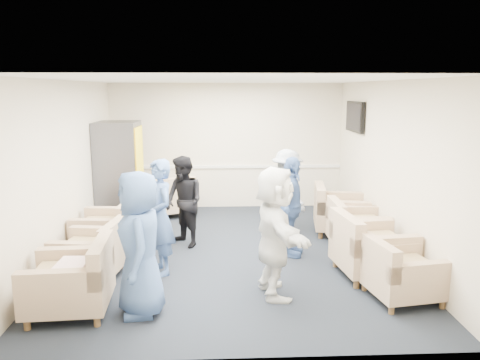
{
  "coord_description": "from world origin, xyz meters",
  "views": [
    {
      "loc": [
        -0.18,
        -7.11,
        2.56
      ],
      "look_at": [
        0.16,
        0.2,
        1.14
      ],
      "focal_mm": 35.0,
      "sensor_mm": 36.0,
      "label": 1
    }
  ],
  "objects_px": {
    "armchair_left_far": "(110,231)",
    "person_mid_left": "(160,217)",
    "armchair_right_midfar": "(354,228)",
    "person_front_right": "(275,232)",
    "armchair_right_midnear": "(368,250)",
    "armchair_corner": "(170,199)",
    "person_back_left": "(184,202)",
    "armchair_right_far": "(337,213)",
    "person_back_right": "(287,191)",
    "armchair_right_near": "(399,274)",
    "person_front_left": "(140,244)",
    "armchair_left_mid": "(94,254)",
    "person_mid_right": "(291,207)",
    "vending_machine": "(120,173)",
    "armchair_left_near": "(75,283)"
  },
  "relations": [
    {
      "from": "armchair_left_far",
      "to": "person_mid_left",
      "type": "height_order",
      "value": "person_mid_left"
    },
    {
      "from": "armchair_right_midfar",
      "to": "person_front_right",
      "type": "xyz_separation_m",
      "value": [
        -1.5,
        -1.68,
        0.48
      ]
    },
    {
      "from": "armchair_right_midnear",
      "to": "armchair_right_midfar",
      "type": "relative_size",
      "value": 1.2
    },
    {
      "from": "armchair_right_midfar",
      "to": "armchair_corner",
      "type": "distance_m",
      "value": 3.88
    },
    {
      "from": "armchair_left_far",
      "to": "person_back_left",
      "type": "distance_m",
      "value": 1.26
    },
    {
      "from": "armchair_left_far",
      "to": "armchair_right_far",
      "type": "xyz_separation_m",
      "value": [
        3.88,
        0.85,
        0.02
      ]
    },
    {
      "from": "person_back_right",
      "to": "person_back_left",
      "type": "bearing_deg",
      "value": 87.26
    },
    {
      "from": "armchair_right_near",
      "to": "person_front_left",
      "type": "bearing_deg",
      "value": 84.42
    },
    {
      "from": "armchair_left_mid",
      "to": "armchair_right_far",
      "type": "height_order",
      "value": "armchair_right_far"
    },
    {
      "from": "armchair_corner",
      "to": "person_mid_right",
      "type": "bearing_deg",
      "value": 108.14
    },
    {
      "from": "person_back_left",
      "to": "person_mid_right",
      "type": "distance_m",
      "value": 1.77
    },
    {
      "from": "armchair_right_midfar",
      "to": "person_mid_left",
      "type": "bearing_deg",
      "value": 106.99
    },
    {
      "from": "armchair_right_near",
      "to": "armchair_right_midfar",
      "type": "bearing_deg",
      "value": -9.01
    },
    {
      "from": "armchair_right_midnear",
      "to": "person_back_right",
      "type": "relative_size",
      "value": 0.69
    },
    {
      "from": "person_mid_left",
      "to": "person_back_right",
      "type": "relative_size",
      "value": 1.08
    },
    {
      "from": "vending_machine",
      "to": "person_mid_right",
      "type": "xyz_separation_m",
      "value": [
        3.02,
        -2.01,
        -0.2
      ]
    },
    {
      "from": "armchair_right_midnear",
      "to": "person_front_left",
      "type": "bearing_deg",
      "value": 101.93
    },
    {
      "from": "armchair_left_far",
      "to": "armchair_left_near",
      "type": "bearing_deg",
      "value": 5.77
    },
    {
      "from": "armchair_right_midfar",
      "to": "person_back_left",
      "type": "distance_m",
      "value": 2.81
    },
    {
      "from": "armchair_left_near",
      "to": "armchair_corner",
      "type": "height_order",
      "value": "armchair_left_near"
    },
    {
      "from": "armchair_right_near",
      "to": "person_front_right",
      "type": "xyz_separation_m",
      "value": [
        -1.52,
        0.22,
        0.5
      ]
    },
    {
      "from": "armchair_left_near",
      "to": "person_front_right",
      "type": "distance_m",
      "value": 2.44
    },
    {
      "from": "person_mid_right",
      "to": "armchair_left_near",
      "type": "bearing_deg",
      "value": 139.35
    },
    {
      "from": "person_back_right",
      "to": "armchair_corner",
      "type": "bearing_deg",
      "value": 36.95
    },
    {
      "from": "person_front_left",
      "to": "armchair_corner",
      "type": "bearing_deg",
      "value": 170.68
    },
    {
      "from": "person_front_left",
      "to": "armchair_right_far",
      "type": "bearing_deg",
      "value": 123.87
    },
    {
      "from": "armchair_left_near",
      "to": "person_front_right",
      "type": "xyz_separation_m",
      "value": [
        2.37,
        0.37,
        0.46
      ]
    },
    {
      "from": "person_back_right",
      "to": "armchair_right_midnear",
      "type": "bearing_deg",
      "value": 176.65
    },
    {
      "from": "armchair_right_near",
      "to": "armchair_right_far",
      "type": "height_order",
      "value": "armchair_right_far"
    },
    {
      "from": "armchair_left_far",
      "to": "armchair_right_midfar",
      "type": "relative_size",
      "value": 1.08
    },
    {
      "from": "armchair_left_far",
      "to": "armchair_corner",
      "type": "xyz_separation_m",
      "value": [
        0.75,
        2.18,
        0.0
      ]
    },
    {
      "from": "armchair_right_midfar",
      "to": "armchair_left_near",
      "type": "bearing_deg",
      "value": 118.61
    },
    {
      "from": "vending_machine",
      "to": "person_mid_left",
      "type": "bearing_deg",
      "value": -67.62
    },
    {
      "from": "armchair_right_far",
      "to": "person_front_right",
      "type": "bearing_deg",
      "value": 159.37
    },
    {
      "from": "armchair_left_near",
      "to": "person_mid_left",
      "type": "height_order",
      "value": "person_mid_left"
    },
    {
      "from": "armchair_left_near",
      "to": "armchair_right_midnear",
      "type": "bearing_deg",
      "value": 100.32
    },
    {
      "from": "armchair_right_near",
      "to": "person_mid_right",
      "type": "distance_m",
      "value": 2.02
    },
    {
      "from": "person_front_right",
      "to": "person_mid_right",
      "type": "bearing_deg",
      "value": -23.46
    },
    {
      "from": "armchair_left_far",
      "to": "armchair_right_far",
      "type": "bearing_deg",
      "value": 106.23
    },
    {
      "from": "armchair_right_midfar",
      "to": "person_mid_left",
      "type": "distance_m",
      "value": 3.18
    },
    {
      "from": "armchair_corner",
      "to": "person_mid_right",
      "type": "distance_m",
      "value": 3.27
    },
    {
      "from": "vending_machine",
      "to": "person_front_left",
      "type": "relative_size",
      "value": 1.17
    },
    {
      "from": "armchair_right_near",
      "to": "person_back_right",
      "type": "bearing_deg",
      "value": 9.1
    },
    {
      "from": "armchair_right_far",
      "to": "person_front_left",
      "type": "distance_m",
      "value": 4.28
    },
    {
      "from": "person_mid_left",
      "to": "person_front_right",
      "type": "distance_m",
      "value": 1.71
    },
    {
      "from": "armchair_right_near",
      "to": "armchair_right_midnear",
      "type": "height_order",
      "value": "armchair_right_midnear"
    },
    {
      "from": "person_back_left",
      "to": "person_mid_right",
      "type": "xyz_separation_m",
      "value": [
        1.69,
        -0.53,
        0.03
      ]
    },
    {
      "from": "armchair_left_near",
      "to": "armchair_right_far",
      "type": "bearing_deg",
      "value": 123.92
    },
    {
      "from": "person_back_left",
      "to": "person_front_right",
      "type": "height_order",
      "value": "person_front_right"
    },
    {
      "from": "armchair_right_midnear",
      "to": "person_front_right",
      "type": "distance_m",
      "value": 1.55
    }
  ]
}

